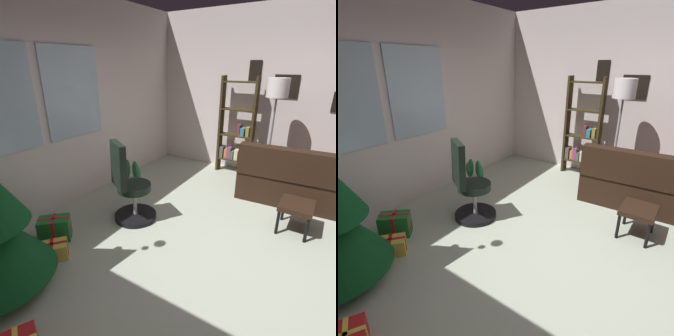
# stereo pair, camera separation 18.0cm
# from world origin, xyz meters

# --- Properties ---
(ground_plane) EXTENTS (5.10, 5.04, 0.10)m
(ground_plane) POSITION_xyz_m (0.00, 0.00, -0.05)
(ground_plane) COLOR #ACB5A0
(wall_back_with_windows) EXTENTS (5.10, 0.12, 2.87)m
(wall_back_with_windows) POSITION_xyz_m (-0.02, 2.57, 1.44)
(wall_back_with_windows) COLOR silver
(wall_back_with_windows) RESTS_ON ground_plane
(wall_right_with_frames) EXTENTS (0.12, 5.04, 2.87)m
(wall_right_with_frames) POSITION_xyz_m (2.60, -0.00, 1.44)
(wall_right_with_frames) COLOR silver
(wall_right_with_frames) RESTS_ON ground_plane
(couch) EXTENTS (1.64, 1.85, 0.87)m
(couch) POSITION_xyz_m (1.91, -0.46, 0.31)
(couch) COLOR black
(couch) RESTS_ON ground_plane
(footstool) EXTENTS (0.43, 0.38, 0.38)m
(footstool) POSITION_xyz_m (0.87, -0.42, 0.32)
(footstool) COLOR black
(footstool) RESTS_ON ground_plane
(gift_box_green) EXTENTS (0.40, 0.40, 0.29)m
(gift_box_green) POSITION_xyz_m (-0.84, 1.93, 0.14)
(gift_box_green) COLOR #1E722D
(gift_box_green) RESTS_ON ground_plane
(gift_box_gold) EXTENTS (0.37, 0.35, 0.18)m
(gift_box_gold) POSITION_xyz_m (-1.07, 1.67, 0.09)
(gift_box_gold) COLOR gold
(gift_box_gold) RESTS_ON ground_plane
(office_chair) EXTENTS (0.59, 0.57, 1.08)m
(office_chair) POSITION_xyz_m (-0.01, 1.46, 0.42)
(office_chair) COLOR black
(office_chair) RESTS_ON ground_plane
(bookshelf) EXTENTS (0.18, 0.64, 1.76)m
(bookshelf) POSITION_xyz_m (2.33, 0.88, 0.77)
(bookshelf) COLOR #342914
(bookshelf) RESTS_ON ground_plane
(floor_lamp) EXTENTS (0.32, 0.32, 1.76)m
(floor_lamp) POSITION_xyz_m (1.99, 0.20, 1.47)
(floor_lamp) COLOR slate
(floor_lamp) RESTS_ON ground_plane
(potted_plant) EXTENTS (0.25, 0.36, 0.52)m
(potted_plant) POSITION_xyz_m (0.68, 2.03, 0.22)
(potted_plant) COLOR olive
(potted_plant) RESTS_ON ground_plane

